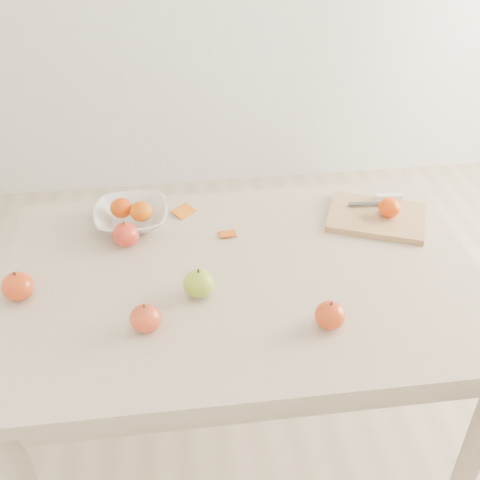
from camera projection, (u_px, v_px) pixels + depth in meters
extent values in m
plane|color=#C6B293|center=(242.00, 453.00, 1.95)|extent=(3.50, 3.50, 0.00)
cube|color=#C7B096|center=(243.00, 280.00, 1.52)|extent=(1.20, 0.80, 0.04)
cylinder|color=#BCAA8E|center=(65.00, 316.00, 1.96)|extent=(0.06, 0.06, 0.71)
cylinder|color=#BCAA8E|center=(384.00, 288.00, 2.07)|extent=(0.06, 0.06, 0.71)
cylinder|color=#BCAA8E|center=(470.00, 461.00, 1.53)|extent=(0.06, 0.06, 0.71)
cube|color=tan|center=(376.00, 217.00, 1.70)|extent=(0.32, 0.28, 0.02)
ellipsoid|color=#E13F07|center=(389.00, 207.00, 1.68)|extent=(0.06, 0.06, 0.05)
imported|color=white|center=(131.00, 217.00, 1.68)|extent=(0.20, 0.20, 0.05)
ellipsoid|color=#D04707|center=(121.00, 208.00, 1.67)|extent=(0.06, 0.06, 0.05)
ellipsoid|color=#CA5907|center=(141.00, 211.00, 1.65)|extent=(0.06, 0.06, 0.06)
cube|color=#D05D0E|center=(184.00, 212.00, 1.74)|extent=(0.07, 0.07, 0.01)
cube|color=#C84F0E|center=(228.00, 235.00, 1.65)|extent=(0.05, 0.04, 0.01)
cube|color=white|center=(389.00, 197.00, 1.76)|extent=(0.08, 0.02, 0.01)
cube|color=#37393F|center=(365.00, 204.00, 1.73)|extent=(0.10, 0.02, 0.00)
ellipsoid|color=#689414|center=(199.00, 283.00, 1.43)|extent=(0.08, 0.08, 0.07)
ellipsoid|color=#A61E0D|center=(330.00, 315.00, 1.34)|extent=(0.07, 0.07, 0.06)
ellipsoid|color=#9F1315|center=(146.00, 318.00, 1.34)|extent=(0.07, 0.07, 0.06)
ellipsoid|color=#990810|center=(126.00, 234.00, 1.60)|extent=(0.07, 0.07, 0.06)
ellipsoid|color=maroon|center=(18.00, 286.00, 1.42)|extent=(0.08, 0.08, 0.07)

